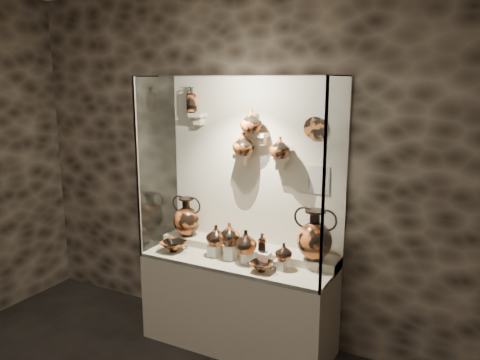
% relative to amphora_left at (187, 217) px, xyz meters
% --- Properties ---
extents(wall_back, '(5.00, 0.02, 3.20)m').
position_rel_amphora_left_xyz_m(wall_back, '(0.63, 0.18, 0.51)').
color(wall_back, black).
rests_on(wall_back, ground).
extents(plinth, '(1.70, 0.60, 0.80)m').
position_rel_amphora_left_xyz_m(plinth, '(0.63, -0.14, -0.69)').
color(plinth, beige).
rests_on(plinth, floor).
extents(front_tier, '(1.68, 0.58, 0.03)m').
position_rel_amphora_left_xyz_m(front_tier, '(0.63, -0.14, -0.27)').
color(front_tier, '#B9AA8F').
rests_on(front_tier, plinth).
extents(rear_tier, '(1.70, 0.25, 0.10)m').
position_rel_amphora_left_xyz_m(rear_tier, '(0.63, 0.04, -0.24)').
color(rear_tier, '#B9AA8F').
rests_on(rear_tier, plinth).
extents(back_panel, '(1.70, 0.03, 1.60)m').
position_rel_amphora_left_xyz_m(back_panel, '(0.63, 0.18, 0.51)').
color(back_panel, beige).
rests_on(back_panel, plinth).
extents(glass_front, '(1.70, 0.01, 1.60)m').
position_rel_amphora_left_xyz_m(glass_front, '(0.63, -0.43, 0.51)').
color(glass_front, white).
rests_on(glass_front, plinth).
extents(glass_left, '(0.01, 0.60, 1.60)m').
position_rel_amphora_left_xyz_m(glass_left, '(-0.22, -0.14, 0.51)').
color(glass_left, white).
rests_on(glass_left, plinth).
extents(glass_right, '(0.01, 0.60, 1.60)m').
position_rel_amphora_left_xyz_m(glass_right, '(1.48, -0.14, 0.51)').
color(glass_right, white).
rests_on(glass_right, plinth).
extents(glass_top, '(1.70, 0.60, 0.01)m').
position_rel_amphora_left_xyz_m(glass_top, '(0.63, -0.14, 1.31)').
color(glass_top, white).
rests_on(glass_top, back_panel).
extents(frame_post_left, '(0.02, 0.02, 1.60)m').
position_rel_amphora_left_xyz_m(frame_post_left, '(-0.21, -0.43, 0.51)').
color(frame_post_left, gray).
rests_on(frame_post_left, plinth).
extents(frame_post_right, '(0.02, 0.02, 1.60)m').
position_rel_amphora_left_xyz_m(frame_post_right, '(1.47, -0.43, 0.51)').
color(frame_post_right, gray).
rests_on(frame_post_right, plinth).
extents(pedestal_a, '(0.09, 0.09, 0.10)m').
position_rel_amphora_left_xyz_m(pedestal_a, '(0.41, -0.19, -0.21)').
color(pedestal_a, silver).
rests_on(pedestal_a, front_tier).
extents(pedestal_b, '(0.09, 0.09, 0.13)m').
position_rel_amphora_left_xyz_m(pedestal_b, '(0.58, -0.19, -0.19)').
color(pedestal_b, silver).
rests_on(pedestal_b, front_tier).
extents(pedestal_c, '(0.09, 0.09, 0.09)m').
position_rel_amphora_left_xyz_m(pedestal_c, '(0.75, -0.19, -0.21)').
color(pedestal_c, silver).
rests_on(pedestal_c, front_tier).
extents(pedestal_d, '(0.09, 0.09, 0.12)m').
position_rel_amphora_left_xyz_m(pedestal_d, '(0.91, -0.19, -0.20)').
color(pedestal_d, silver).
rests_on(pedestal_d, front_tier).
extents(pedestal_e, '(0.09, 0.09, 0.08)m').
position_rel_amphora_left_xyz_m(pedestal_e, '(1.05, -0.19, -0.22)').
color(pedestal_e, silver).
rests_on(pedestal_e, front_tier).
extents(bracket_ul, '(0.14, 0.12, 0.04)m').
position_rel_amphora_left_xyz_m(bracket_ul, '(0.08, 0.10, 0.96)').
color(bracket_ul, beige).
rests_on(bracket_ul, back_panel).
extents(bracket_ca, '(0.14, 0.12, 0.04)m').
position_rel_amphora_left_xyz_m(bracket_ca, '(0.53, 0.10, 0.61)').
color(bracket_ca, beige).
rests_on(bracket_ca, back_panel).
extents(bracket_cb, '(0.10, 0.12, 0.04)m').
position_rel_amphora_left_xyz_m(bracket_cb, '(0.73, 0.10, 0.81)').
color(bracket_cb, beige).
rests_on(bracket_cb, back_panel).
extents(bracket_cc, '(0.14, 0.12, 0.04)m').
position_rel_amphora_left_xyz_m(bracket_cc, '(0.91, 0.10, 0.61)').
color(bracket_cc, beige).
rests_on(bracket_cc, back_panel).
extents(amphora_left, '(0.33, 0.33, 0.38)m').
position_rel_amphora_left_xyz_m(amphora_left, '(0.00, 0.00, 0.00)').
color(amphora_left, '#BF5824').
rests_on(amphora_left, rear_tier).
extents(amphora_right, '(0.43, 0.43, 0.43)m').
position_rel_amphora_left_xyz_m(amphora_right, '(1.28, -0.02, 0.03)').
color(amphora_right, '#BF5824').
rests_on(amphora_right, rear_tier).
extents(jug_a, '(0.18, 0.18, 0.19)m').
position_rel_amphora_left_xyz_m(jug_a, '(0.43, -0.17, -0.07)').
color(jug_a, '#BF5824').
rests_on(jug_a, pedestal_a).
extents(jug_b, '(0.21, 0.21, 0.20)m').
position_rel_amphora_left_xyz_m(jug_b, '(0.56, -0.17, -0.03)').
color(jug_b, '#A1471C').
rests_on(jug_b, pedestal_b).
extents(jug_c, '(0.25, 0.25, 0.20)m').
position_rel_amphora_left_xyz_m(jug_c, '(0.73, -0.20, -0.07)').
color(jug_c, '#BF5824').
rests_on(jug_c, pedestal_c).
extents(jug_e, '(0.17, 0.17, 0.15)m').
position_rel_amphora_left_xyz_m(jug_e, '(1.07, -0.17, -0.11)').
color(jug_e, '#BF5824').
rests_on(jug_e, pedestal_e).
extents(lekythos_small, '(0.10, 0.10, 0.18)m').
position_rel_amphora_left_xyz_m(lekythos_small, '(0.88, -0.18, -0.05)').
color(lekythos_small, '#A1471C').
rests_on(lekythos_small, pedestal_d).
extents(kylix_left, '(0.36, 0.34, 0.12)m').
position_rel_amphora_left_xyz_m(kylix_left, '(0.02, -0.26, -0.20)').
color(kylix_left, '#A1471C').
rests_on(kylix_left, front_tier).
extents(kylix_right, '(0.26, 0.22, 0.10)m').
position_rel_amphora_left_xyz_m(kylix_right, '(0.93, -0.30, -0.21)').
color(kylix_right, '#BF5824').
rests_on(kylix_right, front_tier).
extents(lekythos_tall, '(0.11, 0.11, 0.27)m').
position_rel_amphora_left_xyz_m(lekythos_tall, '(0.02, 0.10, 1.11)').
color(lekythos_tall, '#BF5824').
rests_on(lekythos_tall, bracket_ul).
extents(ovoid_vase_a, '(0.26, 0.26, 0.21)m').
position_rel_amphora_left_xyz_m(ovoid_vase_a, '(0.58, 0.05, 0.73)').
color(ovoid_vase_a, '#A1471C').
rests_on(ovoid_vase_a, bracket_ca).
extents(ovoid_vase_b, '(0.26, 0.26, 0.20)m').
position_rel_amphora_left_xyz_m(ovoid_vase_b, '(0.66, 0.05, 0.93)').
color(ovoid_vase_b, '#A1471C').
rests_on(ovoid_vase_b, bracket_cb).
extents(ovoid_vase_c, '(0.22, 0.22, 0.18)m').
position_rel_amphora_left_xyz_m(ovoid_vase_c, '(0.92, 0.06, 0.72)').
color(ovoid_vase_c, '#A1471C').
rests_on(ovoid_vase_c, bracket_cc).
extents(wall_plate, '(0.19, 0.02, 0.19)m').
position_rel_amphora_left_xyz_m(wall_plate, '(1.20, 0.15, 0.89)').
color(wall_plate, '#9A4E1E').
rests_on(wall_plate, back_panel).
extents(info_placard, '(0.18, 0.01, 0.24)m').
position_rel_amphora_left_xyz_m(info_placard, '(1.24, 0.16, 0.45)').
color(info_placard, beige).
rests_on(info_placard, back_panel).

